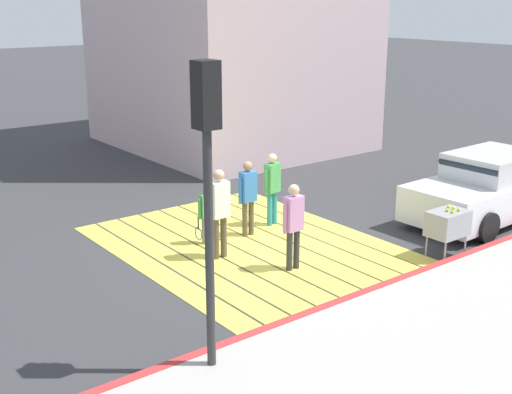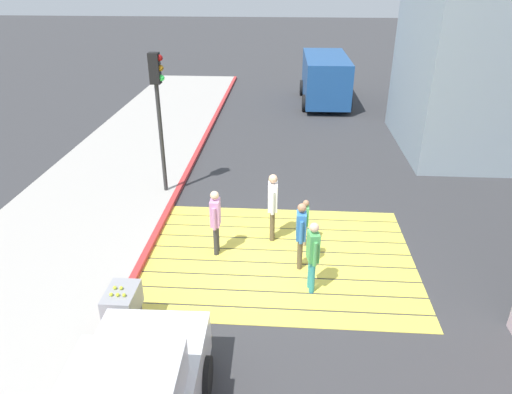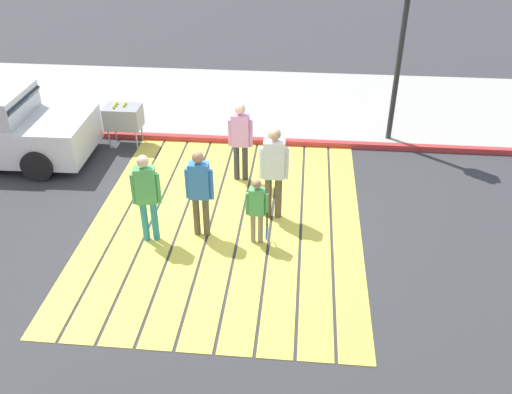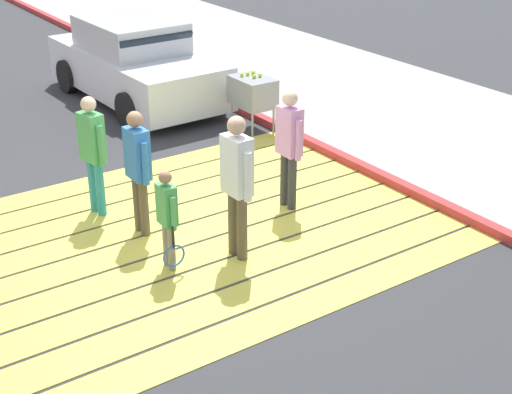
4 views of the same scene
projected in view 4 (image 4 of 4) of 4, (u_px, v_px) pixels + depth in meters
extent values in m
plane|color=#38383A|center=(188.00, 234.00, 9.71)|extent=(120.00, 120.00, 0.00)
cube|color=#EAD64C|center=(116.00, 177.00, 11.34)|extent=(6.40, 0.50, 0.01)
cube|color=#EAD64C|center=(132.00, 190.00, 10.93)|extent=(6.40, 0.50, 0.01)
cube|color=#EAD64C|center=(149.00, 203.00, 10.53)|extent=(6.40, 0.50, 0.01)
cube|color=#EAD64C|center=(168.00, 218.00, 10.12)|extent=(6.40, 0.50, 0.01)
cube|color=#EAD64C|center=(188.00, 234.00, 9.71)|extent=(6.40, 0.50, 0.01)
cube|color=#EAD64C|center=(210.00, 251.00, 9.30)|extent=(6.40, 0.50, 0.01)
cube|color=#EAD64C|center=(234.00, 270.00, 8.89)|extent=(6.40, 0.50, 0.01)
cube|color=#EAD64C|center=(261.00, 290.00, 8.48)|extent=(6.40, 0.50, 0.01)
cube|color=#EAD64C|center=(290.00, 313.00, 8.07)|extent=(6.40, 0.50, 0.01)
cube|color=#ADA8A0|center=(478.00, 142.00, 12.56)|extent=(4.80, 40.00, 0.12)
cube|color=#BC3333|center=(374.00, 173.00, 11.35)|extent=(0.16, 40.00, 0.13)
cube|color=white|center=(137.00, 71.00, 14.52)|extent=(1.90, 4.34, 0.80)
cube|color=silver|center=(131.00, 35.00, 14.34)|extent=(1.58, 2.10, 0.60)
cube|color=#1E2833|center=(154.00, 47.00, 13.69)|extent=(1.48, 0.36, 0.49)
cylinder|color=black|center=(129.00, 110.00, 13.19)|extent=(0.24, 0.66, 0.66)
cylinder|color=black|center=(213.00, 93.00, 14.13)|extent=(0.24, 0.66, 0.66)
cylinder|color=black|center=(68.00, 76.00, 15.14)|extent=(0.24, 0.66, 0.66)
cylinder|color=black|center=(145.00, 62.00, 16.08)|extent=(0.24, 0.66, 0.66)
cube|color=#99999E|center=(253.00, 92.00, 12.95)|extent=(0.56, 0.80, 0.50)
cylinder|color=#99999E|center=(252.00, 125.00, 12.80)|extent=(0.04, 0.04, 0.45)
cylinder|color=#99999E|center=(274.00, 120.00, 13.03)|extent=(0.04, 0.04, 0.45)
cylinder|color=#99999E|center=(232.00, 115.00, 13.28)|extent=(0.04, 0.04, 0.45)
cylinder|color=#99999E|center=(253.00, 111.00, 13.51)|extent=(0.04, 0.04, 0.45)
sphere|color=#CCE033|center=(253.00, 73.00, 13.00)|extent=(0.07, 0.07, 0.07)
sphere|color=#CCE033|center=(248.00, 74.00, 12.94)|extent=(0.07, 0.07, 0.07)
sphere|color=#CCE033|center=(242.00, 75.00, 12.88)|extent=(0.07, 0.07, 0.07)
sphere|color=#CCE033|center=(260.00, 75.00, 12.86)|extent=(0.07, 0.07, 0.07)
sphere|color=#CCE033|center=(254.00, 76.00, 12.79)|extent=(0.07, 0.07, 0.07)
cylinder|color=teal|center=(100.00, 189.00, 10.04)|extent=(0.12, 0.12, 0.79)
cylinder|color=teal|center=(93.00, 185.00, 10.15)|extent=(0.12, 0.12, 0.79)
cube|color=#4CA559|center=(92.00, 137.00, 9.79)|extent=(0.27, 0.38, 0.65)
sphere|color=beige|center=(88.00, 104.00, 9.60)|extent=(0.20, 0.20, 0.20)
cylinder|color=#4CA559|center=(101.00, 146.00, 9.69)|extent=(0.09, 0.09, 0.56)
cylinder|color=#4CA559|center=(83.00, 138.00, 9.94)|extent=(0.09, 0.09, 0.56)
cylinder|color=#333338|center=(292.00, 183.00, 10.20)|extent=(0.12, 0.12, 0.79)
cylinder|color=#333338|center=(285.00, 179.00, 10.33)|extent=(0.12, 0.12, 0.79)
cube|color=#D18CC6|center=(289.00, 131.00, 9.96)|extent=(0.22, 0.35, 0.66)
sphere|color=beige|center=(290.00, 98.00, 9.77)|extent=(0.20, 0.20, 0.20)
cylinder|color=#D18CC6|center=(299.00, 140.00, 9.84)|extent=(0.09, 0.09, 0.56)
cylinder|color=#D18CC6|center=(280.00, 131.00, 10.14)|extent=(0.09, 0.09, 0.56)
cylinder|color=brown|center=(144.00, 208.00, 9.51)|extent=(0.12, 0.12, 0.78)
cylinder|color=brown|center=(138.00, 203.00, 9.64)|extent=(0.12, 0.12, 0.78)
cube|color=#3372BF|center=(137.00, 154.00, 9.27)|extent=(0.22, 0.35, 0.65)
sphere|color=#9E7051|center=(135.00, 119.00, 9.08)|extent=(0.20, 0.20, 0.20)
cylinder|color=#3372BF|center=(145.00, 164.00, 9.15)|extent=(0.08, 0.08, 0.56)
cylinder|color=#3372BF|center=(130.00, 153.00, 9.45)|extent=(0.08, 0.08, 0.56)
cylinder|color=brown|center=(242.00, 228.00, 8.94)|extent=(0.13, 0.13, 0.86)
cylinder|color=brown|center=(233.00, 222.00, 9.08)|extent=(0.13, 0.13, 0.86)
cube|color=white|center=(237.00, 165.00, 8.68)|extent=(0.24, 0.38, 0.71)
sphere|color=tan|center=(236.00, 126.00, 8.47)|extent=(0.22, 0.22, 0.22)
cylinder|color=white|center=(248.00, 177.00, 8.55)|extent=(0.09, 0.09, 0.61)
cylinder|color=white|center=(227.00, 165.00, 8.87)|extent=(0.09, 0.09, 0.61)
cylinder|color=gray|center=(172.00, 248.00, 8.77)|extent=(0.09, 0.09, 0.59)
cylinder|color=gray|center=(166.00, 244.00, 8.86)|extent=(0.09, 0.09, 0.59)
cube|color=#4CA559|center=(167.00, 205.00, 8.58)|extent=(0.17, 0.26, 0.49)
sphere|color=#9E7051|center=(165.00, 177.00, 8.44)|extent=(0.15, 0.15, 0.15)
cylinder|color=#4CA559|center=(173.00, 214.00, 8.48)|extent=(0.06, 0.06, 0.42)
cylinder|color=#4CA559|center=(161.00, 203.00, 8.72)|extent=(0.06, 0.06, 0.42)
cylinder|color=black|center=(173.00, 237.00, 8.58)|extent=(0.03, 0.03, 0.28)
torus|color=blue|center=(174.00, 256.00, 8.68)|extent=(0.28, 0.03, 0.28)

